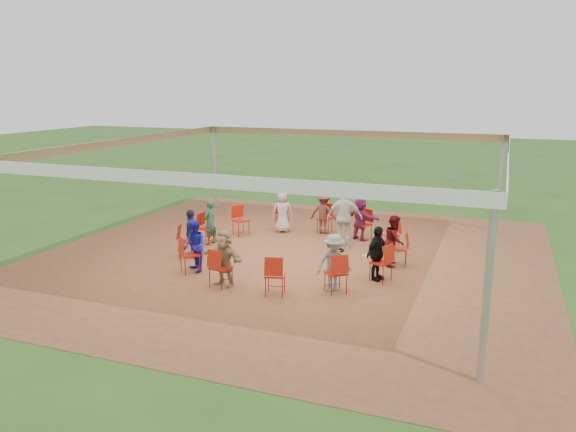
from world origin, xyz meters
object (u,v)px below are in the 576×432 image
(chair_11, at_px, (275,275))
(cable_coil, at_px, (338,250))
(chair_9, at_px, (190,255))
(chair_12, at_px, (336,273))
(standing_person, at_px, (344,218))
(chair_10, at_px, (221,268))
(chair_4, at_px, (325,218))
(person_seated_1, at_px, (394,240))
(chair_5, at_px, (282,217))
(person_seated_3, at_px, (324,213))
(person_seated_7, at_px, (194,246))
(chair_2, at_px, (390,235))
(chair_8, at_px, (187,240))
(chair_0, at_px, (381,263))
(person_seated_0, at_px, (377,253))
(person_seated_6, at_px, (191,233))
(chair_1, at_px, (399,248))
(person_seated_2, at_px, (360,218))
(person_seated_9, at_px, (334,263))
(chair_3, at_px, (363,224))
(person_seated_5, at_px, (210,222))
(person_seated_4, at_px, (282,212))
(chair_6, at_px, (241,220))
(laptop, at_px, (371,254))
(chair_7, at_px, (207,228))
(person_seated_8, at_px, (224,258))

(chair_11, relative_size, cable_coil, 2.02)
(chair_9, distance_m, chair_12, 3.70)
(standing_person, bearing_deg, chair_10, 53.64)
(chair_4, xyz_separation_m, person_seated_1, (2.63, -2.49, 0.20))
(person_seated_1, height_order, standing_person, standing_person)
(chair_5, bearing_deg, chair_12, 96.92)
(person_seated_3, relative_size, person_seated_7, 1.00)
(chair_2, bearing_deg, chair_8, 83.08)
(chair_0, relative_size, person_seated_3, 0.70)
(chair_4, distance_m, person_seated_0, 4.50)
(chair_12, xyz_separation_m, person_seated_3, (-1.81, 4.77, 0.20))
(person_seated_6, distance_m, standing_person, 4.25)
(chair_4, distance_m, person_seated_1, 3.63)
(chair_1, height_order, person_seated_3, person_seated_3)
(person_seated_2, xyz_separation_m, person_seated_9, (0.49, -4.37, 0.00))
(cable_coil, bearing_deg, person_seated_2, 79.18)
(chair_5, xyz_separation_m, chair_10, (0.58, -5.18, 0.00))
(chair_1, bearing_deg, chair_10, 124.62)
(person_seated_0, bearing_deg, chair_2, 25.29)
(person_seated_2, height_order, person_seated_9, same)
(chair_2, xyz_separation_m, person_seated_7, (-4.10, -3.55, 0.20))
(chair_4, bearing_deg, chair_3, 166.15)
(chair_4, bearing_deg, cable_coil, 118.97)
(chair_0, relative_size, standing_person, 0.53)
(chair_2, xyz_separation_m, cable_coil, (-1.31, -0.58, -0.43))
(standing_person, bearing_deg, person_seated_1, 131.36)
(person_seated_5, bearing_deg, person_seated_1, 96.92)
(chair_1, bearing_deg, chair_8, 96.92)
(person_seated_4, relative_size, person_seated_6, 1.00)
(person_seated_2, bearing_deg, chair_1, 154.71)
(person_seated_9, height_order, standing_person, standing_person)
(chair_6, height_order, person_seated_4, person_seated_4)
(chair_10, distance_m, person_seated_9, 2.55)
(cable_coil, bearing_deg, person_seated_1, -22.69)
(chair_9, bearing_deg, chair_6, 138.46)
(chair_9, bearing_deg, person_seated_1, 69.71)
(chair_0, height_order, chair_6, same)
(chair_6, relative_size, person_seated_0, 0.70)
(chair_2, distance_m, chair_6, 4.59)
(chair_12, xyz_separation_m, laptop, (0.50, 1.19, 0.16))
(chair_1, height_order, chair_2, same)
(chair_3, bearing_deg, person_seated_5, 56.25)
(chair_5, bearing_deg, person_seated_1, 123.75)
(standing_person, height_order, cable_coil, standing_person)
(chair_3, height_order, chair_10, same)
(chair_7, bearing_deg, person_seated_3, 137.04)
(person_seated_0, bearing_deg, chair_5, 68.75)
(chair_11, relative_size, person_seated_6, 0.70)
(person_seated_5, height_order, person_seated_8, same)
(person_seated_3, bearing_deg, laptop, 123.36)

